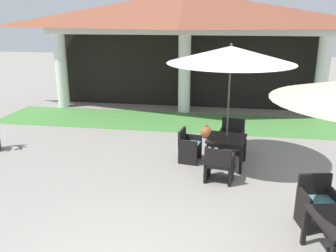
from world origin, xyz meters
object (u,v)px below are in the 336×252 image
(patio_table_near_foreground, at_px, (226,141))
(patio_chair_near_foreground_north, at_px, (232,138))
(terracotta_urn, at_px, (206,132))
(patio_chair_mid_left_north, at_px, (318,204))
(patio_chair_near_foreground_south, at_px, (219,164))
(patio_chair_near_foreground_west, at_px, (189,146))
(patio_umbrella_near_foreground, at_px, (231,55))

(patio_table_near_foreground, xyz_separation_m, patio_chair_near_foreground_north, (0.15, 0.94, -0.21))
(terracotta_urn, bearing_deg, patio_chair_mid_left_north, -63.97)
(patio_chair_near_foreground_south, bearing_deg, patio_chair_near_foreground_north, 90.00)
(patio_table_near_foreground, bearing_deg, patio_chair_mid_left_north, -56.79)
(patio_chair_mid_left_north, bearing_deg, patio_chair_near_foreground_west, -57.51)
(patio_chair_near_foreground_south, bearing_deg, terracotta_urn, 107.54)
(patio_umbrella_near_foreground, bearing_deg, patio_chair_near_foreground_west, 171.15)
(patio_umbrella_near_foreground, relative_size, patio_chair_near_foreground_west, 3.60)
(patio_chair_near_foreground_south, height_order, patio_chair_near_foreground_west, patio_chair_near_foreground_south)
(patio_umbrella_near_foreground, relative_size, patio_chair_near_foreground_south, 3.55)
(patio_chair_mid_left_north, bearing_deg, patio_chair_near_foreground_south, -52.78)
(patio_chair_near_foreground_south, relative_size, terracotta_urn, 1.97)
(patio_table_near_foreground, distance_m, patio_chair_near_foreground_south, 0.97)
(patio_chair_near_foreground_north, bearing_deg, patio_table_near_foreground, 90.00)
(terracotta_urn, bearing_deg, patio_chair_near_foreground_west, -99.64)
(patio_umbrella_near_foreground, relative_size, patio_chair_near_foreground_north, 3.28)
(patio_chair_near_foreground_west, relative_size, terracotta_urn, 1.94)
(patio_chair_mid_left_north, bearing_deg, patio_chair_near_foreground_north, -78.58)
(patio_table_near_foreground, height_order, patio_umbrella_near_foreground, patio_umbrella_near_foreground)
(patio_chair_mid_left_north, xyz_separation_m, terracotta_urn, (-2.21, 4.52, -0.24))
(patio_umbrella_near_foreground, bearing_deg, patio_table_near_foreground, 75.96)
(patio_chair_near_foreground_north, xyz_separation_m, patio_chair_near_foreground_south, (-0.29, -1.87, -0.01))
(patio_umbrella_near_foreground, distance_m, patio_chair_near_foreground_south, 2.48)
(patio_table_near_foreground, bearing_deg, patio_chair_near_foreground_south, -98.85)
(patio_chair_near_foreground_west, height_order, patio_chair_mid_left_north, patio_chair_mid_left_north)
(patio_table_near_foreground, relative_size, patio_chair_near_foreground_south, 1.22)
(patio_chair_near_foreground_south, bearing_deg, patio_chair_mid_left_north, -32.08)
(patio_chair_near_foreground_west, distance_m, patio_chair_mid_left_north, 3.63)
(patio_chair_near_foreground_north, height_order, terracotta_urn, patio_chair_near_foreground_north)
(patio_chair_near_foreground_north, height_order, patio_chair_near_foreground_south, patio_chair_near_foreground_north)
(patio_table_near_foreground, relative_size, patio_umbrella_near_foreground, 0.34)
(patio_chair_near_foreground_north, relative_size, patio_chair_near_foreground_west, 1.10)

